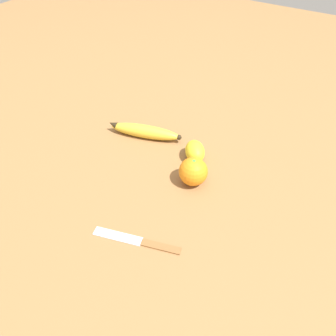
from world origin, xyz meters
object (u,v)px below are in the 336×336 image
at_px(orange, 193,172).
at_px(paring_knife, 140,241).
at_px(banana, 144,131).
at_px(lemon, 195,152).

relative_size(orange, paring_knife, 0.37).
height_order(banana, orange, orange).
height_order(orange, paring_knife, orange).
height_order(banana, lemon, lemon).
height_order(lemon, paring_knife, lemon).
height_order(banana, paring_knife, banana).
relative_size(banana, lemon, 2.40).
relative_size(banana, orange, 3.02).
distance_m(banana, orange, 0.22).
relative_size(orange, lemon, 0.79).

